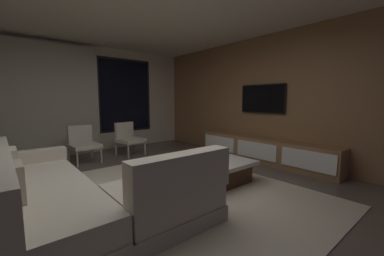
% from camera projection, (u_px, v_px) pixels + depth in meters
% --- Properties ---
extents(floor, '(9.20, 9.20, 0.00)m').
position_uv_depth(floor, '(150.00, 198.00, 3.14)').
color(floor, '#564C44').
extents(back_wall_with_window, '(6.60, 0.30, 2.70)m').
position_uv_depth(back_wall_with_window, '(73.00, 99.00, 5.69)').
color(back_wall_with_window, beige).
rests_on(back_wall_with_window, floor).
extents(media_wall, '(0.12, 7.80, 2.70)m').
position_uv_depth(media_wall, '(276.00, 99.00, 4.93)').
color(media_wall, '#8E6642').
rests_on(media_wall, floor).
extents(area_rug, '(3.20, 3.80, 0.01)m').
position_uv_depth(area_rug, '(176.00, 193.00, 3.28)').
color(area_rug, beige).
rests_on(area_rug, floor).
extents(sectional_couch, '(1.98, 2.50, 0.82)m').
position_uv_depth(sectional_couch, '(75.00, 197.00, 2.46)').
color(sectional_couch, '#B1A997').
rests_on(sectional_couch, floor).
extents(coffee_table, '(1.16, 1.16, 0.36)m').
position_uv_depth(coffee_table, '(208.00, 170.00, 3.78)').
color(coffee_table, '#442B18').
rests_on(coffee_table, floor).
extents(book_stack_on_coffee_table, '(0.29, 0.16, 0.06)m').
position_uv_depth(book_stack_on_coffee_table, '(204.00, 156.00, 3.87)').
color(book_stack_on_coffee_table, '#BCC48F').
rests_on(book_stack_on_coffee_table, coffee_table).
extents(accent_chair_near_window, '(0.63, 0.65, 0.78)m').
position_uv_depth(accent_chair_near_window, '(128.00, 137.00, 5.62)').
color(accent_chair_near_window, '#B2ADA0').
rests_on(accent_chair_near_window, floor).
extents(accent_chair_by_curtain, '(0.58, 0.60, 0.78)m').
position_uv_depth(accent_chair_by_curtain, '(83.00, 142.00, 4.94)').
color(accent_chair_by_curtain, '#B2ADA0').
rests_on(accent_chair_by_curtain, floor).
extents(media_console, '(0.46, 3.10, 0.52)m').
position_uv_depth(media_console, '(264.00, 151.00, 4.92)').
color(media_console, '#8E6642').
rests_on(media_console, floor).
extents(mounted_tv, '(0.05, 1.06, 0.62)m').
position_uv_depth(mounted_tv, '(262.00, 99.00, 5.05)').
color(mounted_tv, black).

